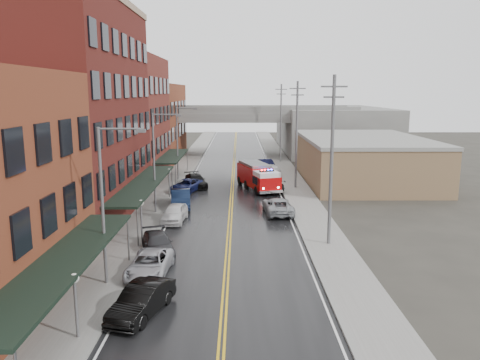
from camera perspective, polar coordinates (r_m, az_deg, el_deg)
name	(u,v)px	position (r m, az deg, el deg)	size (l,w,h in m)	color
road	(232,198)	(48.37, -1.03, -2.24)	(11.00, 160.00, 0.02)	black
sidewalk_left	(161,198)	(49.01, -9.60, -2.14)	(3.00, 160.00, 0.15)	slate
sidewalk_right	(302,198)	(48.79, 7.58, -2.14)	(3.00, 160.00, 0.15)	slate
curb_left	(177,198)	(48.77, -7.69, -2.15)	(0.30, 160.00, 0.15)	gray
curb_right	(286,198)	(48.59, 5.65, -2.15)	(0.30, 160.00, 0.15)	gray
brick_building_b	(74,114)	(42.56, -19.60, 7.60)	(9.00, 20.00, 18.00)	#4C1714
brick_building_c	(124,120)	(59.41, -13.93, 7.17)	(9.00, 15.00, 15.00)	maroon
brick_building_far	(151,122)	(76.59, -10.79, 6.90)	(9.00, 20.00, 12.00)	brown
tan_building	(362,160)	(59.71, 14.67, 2.33)	(14.00, 22.00, 5.00)	olive
right_far_block	(331,129)	(89.08, 11.09, 6.11)	(18.00, 30.00, 8.00)	slate
awning_0	(66,260)	(24.01, -20.49, -9.14)	(2.60, 16.00, 3.09)	black
awning_1	(145,183)	(41.72, -11.54, -0.37)	(2.60, 18.00, 3.09)	black
awning_2	(173,156)	(58.75, -8.22, 2.91)	(2.60, 13.00, 3.09)	black
globe_lamp_0	(75,291)	(22.14, -19.48, -12.65)	(0.44, 0.44, 3.12)	#59595B
globe_lamp_1	(141,211)	(34.96, -11.97, -3.68)	(0.44, 0.44, 3.12)	#59595B
globe_lamp_2	(169,176)	(48.43, -8.63, 0.43)	(0.44, 0.44, 3.12)	#59595B
street_lamp_0	(106,196)	(26.78, -15.98, -1.94)	(2.64, 0.22, 9.00)	#59595B
street_lamp_1	(157,157)	(42.16, -10.13, 2.82)	(2.64, 0.22, 9.00)	#59595B
street_lamp_2	(179,139)	(57.87, -7.42, 5.01)	(2.64, 0.22, 9.00)	#59595B
utility_pole_0	(332,158)	(33.08, 11.10, 2.60)	(1.80, 0.24, 12.00)	#59595B
utility_pole_1	(297,133)	(52.72, 6.92, 5.69)	(1.80, 0.24, 12.00)	#59595B
utility_pole_2	(281,122)	(72.56, 5.00, 7.09)	(1.80, 0.24, 12.00)	#59595B
overpass	(234,121)	(79.28, -0.69, 7.20)	(40.00, 10.00, 7.50)	slate
fire_truck	(258,176)	(52.45, 2.22, 0.50)	(4.95, 8.28, 2.88)	#AB0709
parked_car_left_1	(142,300)	(24.23, -11.88, -14.17)	(1.62, 4.63, 1.53)	black
parked_car_left_2	(149,265)	(28.92, -10.99, -10.08)	(2.29, 4.96, 1.38)	#ACAEB4
parked_car_left_3	(158,244)	(32.60, -10.00, -7.66)	(1.89, 4.65, 1.35)	#2B2B2E
parked_car_left_4	(175,213)	(40.01, -7.99, -4.01)	(1.79, 4.44, 1.51)	silver
parked_car_left_5	(181,199)	(44.83, -7.23, -2.29)	(1.77, 5.07, 1.67)	black
parked_car_left_6	(187,186)	(51.67, -6.53, -0.69)	(2.32, 5.02, 1.40)	#121845
parked_car_left_7	(196,181)	(54.13, -5.44, -0.10)	(2.07, 5.10, 1.48)	black
parked_car_right_0	(278,206)	(42.31, 4.64, -3.17)	(2.42, 5.25, 1.46)	#919498
parked_car_right_1	(269,183)	(52.42, 3.55, -0.41)	(2.11, 5.18, 1.50)	#2A2B2D
parked_car_right_2	(271,169)	(61.64, 3.81, 1.29)	(1.85, 4.60, 1.57)	white
parked_car_right_3	(265,164)	(66.10, 3.03, 1.94)	(1.66, 4.76, 1.57)	black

